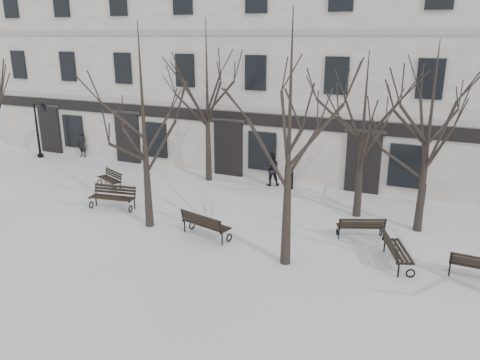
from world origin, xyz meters
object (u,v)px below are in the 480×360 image
Objects in this scene: bench_5 at (396,250)px; tree_2 at (290,112)px; bench_3 at (110,178)px; bench_4 at (361,226)px; lamp_post at (40,126)px; tree_1 at (142,103)px; bench_2 at (480,266)px; bench_0 at (113,196)px; bench_1 at (205,224)px.

tree_2 is at bearing 91.76° from bench_5.
bench_3 is 0.97× the size of bench_4.
tree_2 is 2.35× the size of lamp_post.
tree_1 reaches higher than bench_2.
bench_0 is 11.72m from bench_5.
bench_1 is at bearing 168.10° from tree_2.
bench_1 is 7.84m from bench_3.
bench_2 reaches higher than bench_4.
bench_0 is at bearing -15.96° from bench_4.
bench_5 is at bearing -160.09° from bench_1.
bench_5 reaches higher than bench_4.
bench_4 is (10.31, 1.22, -0.07)m from bench_0.
bench_3 is at bearing -7.76° from bench_2.
tree_2 is 5.74m from bench_4.
lamp_post reaches higher than bench_5.
lamp_post reaches higher than bench_1.
tree_1 reaches higher than bench_1.
bench_3 is (-2.01, 2.28, -0.09)m from bench_0.
bench_0 is at bearing 66.83° from bench_5.
lamp_post is (-19.92, 4.08, 1.50)m from bench_4.
tree_2 reaches higher than tree_1.
tree_2 reaches higher than bench_2.
tree_2 is (5.88, -0.80, 0.18)m from tree_1.
bench_4 is at bearing -21.39° from bench_2.
tree_2 is 4.53× the size of bench_2.
bench_2 is (5.76, 1.35, -4.50)m from tree_2.
bench_4 is (5.24, 2.30, -0.07)m from bench_1.
bench_0 reaches higher than bench_3.
tree_1 reaches higher than bench_0.
tree_1 is at bearing -30.64° from bench_0.
lamp_post is (-18.04, 7.09, -3.01)m from tree_2.
lamp_post reaches higher than bench_0.
lamp_post is at bearing 158.53° from tree_2.
bench_0 is 1.15× the size of bench_4.
bench_0 is 11.06m from lamp_post.
bench_5 is at bearing 3.68° from tree_1.
bench_2 is at bearing -11.19° from bench_0.
bench_1 is 0.61× the size of lamp_post.
bench_1 is at bearing -0.70° from bench_3.
tree_2 reaches higher than bench_4.
bench_4 is at bearing -142.24° from bench_1.
bench_1 is 5.73m from bench_4.
bench_5 is (1.40, -1.62, 0.05)m from bench_4.
bench_1 is 16.06m from lamp_post.
bench_3 is at bearing -11.43° from bench_1.
bench_1 is 6.68m from bench_5.
tree_1 is at bearing 4.50° from bench_2.
tree_2 reaches higher than lamp_post.
bench_5 is 0.58× the size of lamp_post.
bench_2 is 0.52× the size of lamp_post.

